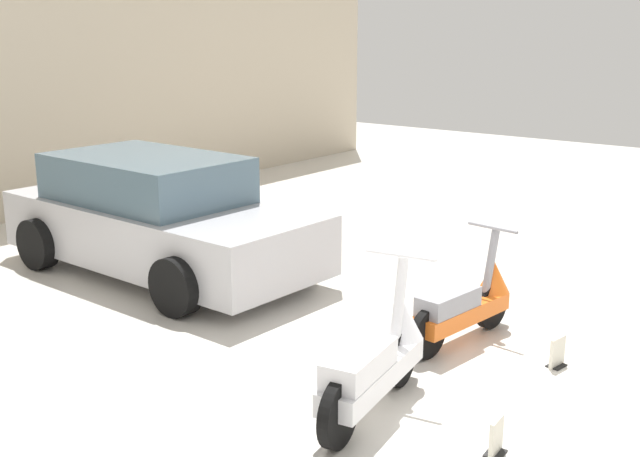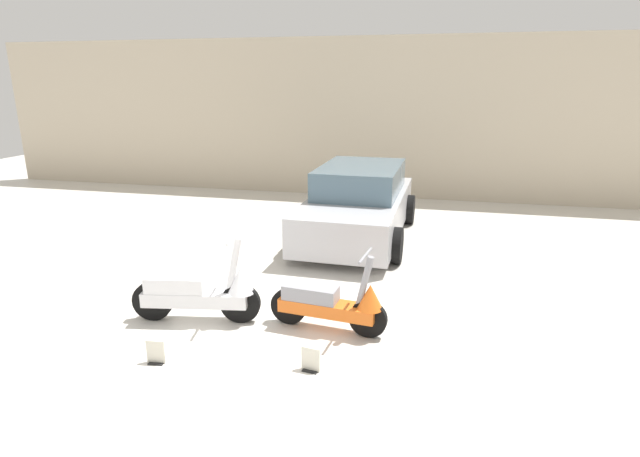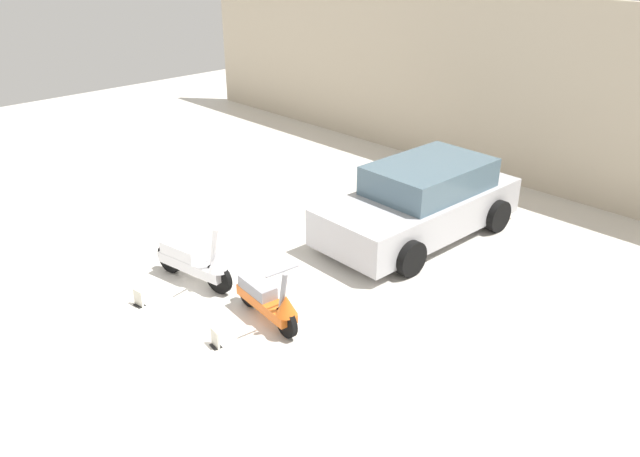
% 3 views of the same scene
% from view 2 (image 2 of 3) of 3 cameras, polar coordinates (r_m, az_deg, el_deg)
% --- Properties ---
extents(ground_plane, '(28.00, 28.00, 0.00)m').
position_cam_2_polar(ground_plane, '(5.94, -11.22, -12.60)').
color(ground_plane, silver).
extents(wall_back, '(19.60, 0.12, 3.91)m').
position_cam_2_polar(wall_back, '(12.88, 3.03, 12.44)').
color(wall_back, beige).
rests_on(wall_back, ground_plane).
extents(scooter_front_left, '(1.58, 0.63, 1.11)m').
position_cam_2_polar(scooter_front_left, '(6.30, -13.43, -7.00)').
color(scooter_front_left, black).
rests_on(scooter_front_left, ground_plane).
extents(scooter_front_right, '(1.44, 0.52, 1.01)m').
position_cam_2_polar(scooter_front_right, '(5.92, 1.44, -8.49)').
color(scooter_front_right, black).
rests_on(scooter_front_right, ground_plane).
extents(car_rear_left, '(2.00, 4.00, 1.34)m').
position_cam_2_polar(car_rear_left, '(9.43, 4.43, 2.84)').
color(car_rear_left, '#B7B7BC').
rests_on(car_rear_left, ground_plane).
extents(placard_near_left_scooter, '(0.20, 0.14, 0.26)m').
position_cam_2_polar(placard_near_left_scooter, '(5.67, -18.23, -13.36)').
color(placard_near_left_scooter, black).
rests_on(placard_near_left_scooter, ground_plane).
extents(placard_near_right_scooter, '(0.20, 0.14, 0.26)m').
position_cam_2_polar(placard_near_right_scooter, '(5.27, -1.05, -14.84)').
color(placard_near_right_scooter, black).
rests_on(placard_near_right_scooter, ground_plane).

